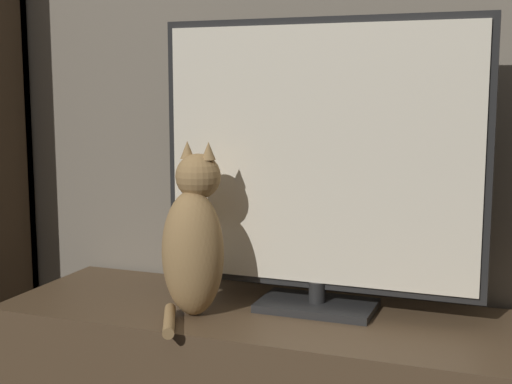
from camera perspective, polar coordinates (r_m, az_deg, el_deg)
The scene contains 3 objects.
wall_back at distance 2.04m, azimuth 6.06°, elevation 13.83°, with size 4.80×0.05×2.60m.
tv at distance 1.82m, azimuth 5.08°, elevation 2.21°, with size 0.84×0.18×0.75m.
cat at distance 1.81m, azimuth -4.97°, elevation -3.96°, with size 0.18×0.29×0.44m.
Camera 1 is at (0.52, -0.73, 1.10)m, focal length 50.00 mm.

